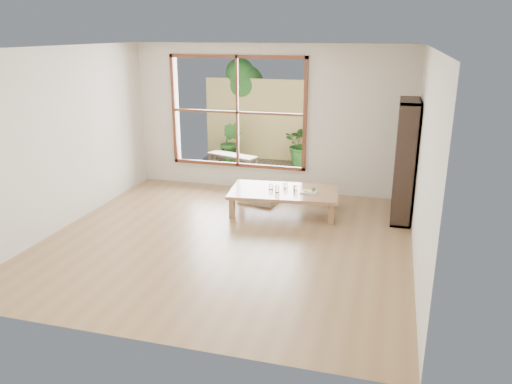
% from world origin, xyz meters
% --- Properties ---
extents(ground, '(5.00, 5.00, 0.00)m').
position_xyz_m(ground, '(0.00, 0.00, 0.00)').
color(ground, '#99754C').
rests_on(ground, ground).
extents(low_table, '(1.79, 1.13, 0.37)m').
position_xyz_m(low_table, '(0.52, 1.29, 0.33)').
color(low_table, '#996E4A').
rests_on(low_table, ground).
extents(floor_cushion, '(0.73, 0.73, 0.09)m').
position_xyz_m(floor_cushion, '(0.02, 1.80, 0.05)').
color(floor_cushion, beige).
rests_on(floor_cushion, ground).
extents(bookshelf, '(0.30, 0.83, 1.85)m').
position_xyz_m(bookshelf, '(2.33, 1.50, 0.92)').
color(bookshelf, '#2F231A').
rests_on(bookshelf, ground).
extents(glass_tall, '(0.07, 0.07, 0.12)m').
position_xyz_m(glass_tall, '(0.44, 1.17, 0.43)').
color(glass_tall, silver).
rests_on(glass_tall, low_table).
extents(glass_mid, '(0.07, 0.07, 0.10)m').
position_xyz_m(glass_mid, '(0.70, 1.32, 0.42)').
color(glass_mid, silver).
rests_on(glass_mid, low_table).
extents(glass_short, '(0.07, 0.07, 0.09)m').
position_xyz_m(glass_short, '(0.52, 1.42, 0.42)').
color(glass_short, silver).
rests_on(glass_short, low_table).
extents(glass_small, '(0.07, 0.07, 0.09)m').
position_xyz_m(glass_small, '(0.31, 1.29, 0.42)').
color(glass_small, silver).
rests_on(glass_small, low_table).
extents(food_tray, '(0.26, 0.19, 0.08)m').
position_xyz_m(food_tray, '(0.93, 1.29, 0.39)').
color(food_tray, white).
rests_on(food_tray, low_table).
extents(deck, '(2.80, 2.00, 0.05)m').
position_xyz_m(deck, '(-0.60, 3.56, 0.00)').
color(deck, '#373128').
rests_on(deck, ground).
extents(garden_bench, '(1.12, 0.66, 0.34)m').
position_xyz_m(garden_bench, '(-1.02, 3.38, 0.31)').
color(garden_bench, '#2F231A').
rests_on(garden_bench, deck).
extents(bamboo_fence, '(2.80, 0.06, 1.80)m').
position_xyz_m(bamboo_fence, '(-0.60, 4.56, 0.90)').
color(bamboo_fence, tan).
rests_on(bamboo_fence, ground).
extents(shrub_right, '(1.09, 1.02, 0.98)m').
position_xyz_m(shrub_right, '(0.33, 4.16, 0.51)').
color(shrub_right, '#2F6324').
rests_on(shrub_right, deck).
extents(shrub_left, '(0.53, 0.44, 0.89)m').
position_xyz_m(shrub_left, '(-1.29, 4.09, 0.47)').
color(shrub_left, '#2F6324').
rests_on(shrub_left, deck).
extents(garden_tree, '(1.04, 0.85, 2.22)m').
position_xyz_m(garden_tree, '(-1.28, 4.86, 1.63)').
color(garden_tree, '#4C3D2D').
rests_on(garden_tree, ground).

